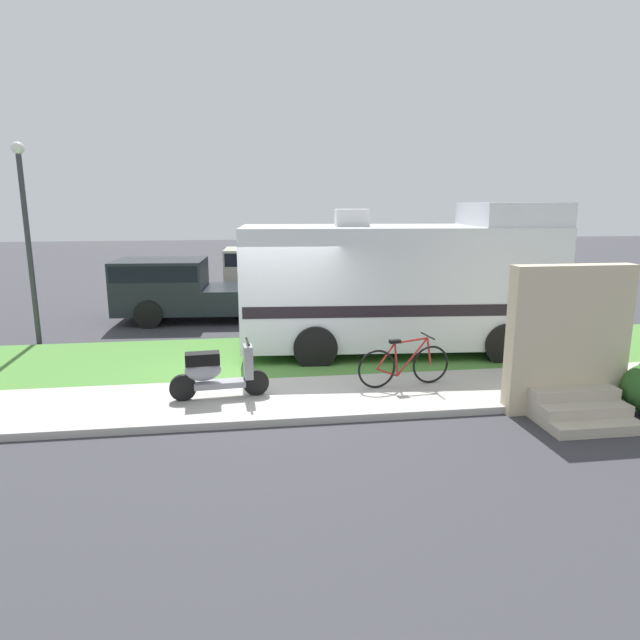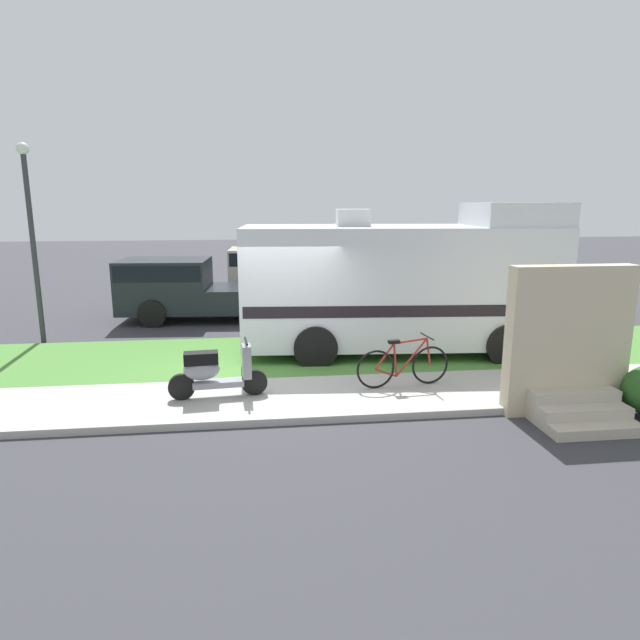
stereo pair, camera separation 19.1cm
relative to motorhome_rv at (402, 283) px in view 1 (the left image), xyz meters
name	(u,v)px [view 1 (the left image)]	position (x,y,z in m)	size (l,w,h in m)	color
ground_plane	(281,380)	(-2.82, -1.63, -1.59)	(80.00, 80.00, 0.00)	#38383D
sidewalk	(285,399)	(-2.82, -2.83, -1.53)	(24.00, 2.00, 0.12)	#ADAAA3
grass_strip	(276,357)	(-2.82, -0.13, -1.55)	(24.00, 3.40, 0.08)	#4C8438
motorhome_rv	(402,283)	(0.00, 0.00, 0.00)	(6.95, 2.85, 3.34)	silver
scooter	(215,372)	(-3.98, -2.74, -1.01)	(1.65, 0.50, 0.97)	black
bicycle	(404,365)	(-0.67, -2.57, -1.08)	(1.74, 0.52, 0.91)	black
pickup_truck_near	(192,288)	(-4.94, 4.21, -0.65)	(5.57, 2.34, 1.76)	#1E2328
pickup_truck_far	(286,272)	(-1.99, 7.53, -0.65)	(5.46, 2.30, 1.76)	#B7B29E
porch_steps	(571,356)	(1.65, -3.92, -0.62)	(2.00, 1.26, 2.40)	#BCB29E
bottle_green	(527,391)	(1.24, -3.42, -1.37)	(0.06, 0.06, 0.23)	#B2B2B7
street_lamp_post	(26,226)	(-8.40, 1.97, 1.21)	(0.28, 0.28, 4.67)	#333338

